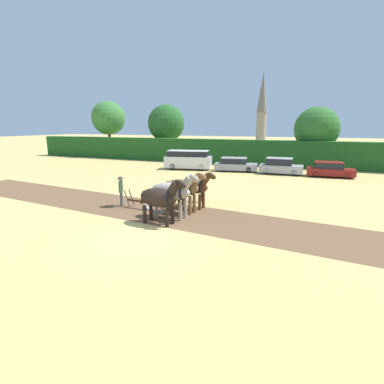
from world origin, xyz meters
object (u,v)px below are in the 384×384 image
object	(u,v)px
tree_center_left	(317,129)
parked_car_center	(330,170)
tree_far_left	(108,118)
draft_horse_lead_left	(160,198)
parked_car_left	(235,165)
parked_van	(188,160)
parked_car_center_left	(281,166)
plow	(140,203)
church_spire	(262,107)
farmer_beside_team	(203,186)
tree_left	(166,123)
draft_horse_trail_left	(183,188)
draft_horse_trail_right	(193,187)
draft_horse_lead_right	(172,192)
farmer_at_plow	(121,189)

from	to	relation	value
tree_center_left	parked_car_center	bearing A→B (deg)	-78.80
tree_far_left	draft_horse_lead_left	xyz separation A→B (m)	(23.62, -26.51, -4.53)
parked_car_left	draft_horse_lead_left	bearing A→B (deg)	-96.36
parked_van	parked_car_center_left	distance (m)	9.84
plow	parked_car_center	distance (m)	19.49
church_spire	farmer_beside_team	size ratio (longest dim) A/B	10.31
tree_left	draft_horse_trail_left	bearing A→B (deg)	-60.56
parked_car_center_left	parked_car_left	bearing A→B (deg)	178.69
tree_far_left	draft_horse_trail_left	distance (m)	34.29
tree_center_left	plow	size ratio (longest dim) A/B	4.14
draft_horse_trail_right	draft_horse_lead_right	bearing A→B (deg)	-89.99
parked_car_left	tree_far_left	bearing A→B (deg)	150.29
tree_left	church_spire	bearing A→B (deg)	79.58
parked_car_center	draft_horse_lead_right	bearing A→B (deg)	-117.79
draft_horse_trail_right	parked_van	xyz separation A→B (m)	(-6.61, 14.41, -0.20)
farmer_at_plow	farmer_beside_team	size ratio (longest dim) A/B	1.05
parked_car_left	parked_car_center	bearing A→B (deg)	-9.70
draft_horse_lead_left	farmer_beside_team	world-z (taller)	draft_horse_lead_left
parked_car_center	farmer_at_plow	bearing A→B (deg)	-128.92
draft_horse_lead_right	draft_horse_lead_left	bearing A→B (deg)	-90.12
draft_horse_trail_right	plow	world-z (taller)	draft_horse_trail_right
tree_far_left	draft_horse_lead_left	world-z (taller)	tree_far_left
church_spire	draft_horse_trail_right	world-z (taller)	church_spire
parked_car_left	parked_car_center_left	bearing A→B (deg)	-9.98
tree_center_left	parked_car_center_left	bearing A→B (deg)	-110.25
draft_horse_lead_right	tree_far_left	bearing A→B (deg)	138.33
tree_center_left	draft_horse_trail_left	world-z (taller)	tree_center_left
farmer_beside_team	farmer_at_plow	bearing A→B (deg)	163.53
church_spire	farmer_at_plow	xyz separation A→B (m)	(3.27, -63.43, -8.14)
draft_horse_trail_left	farmer_beside_team	bearing A→B (deg)	92.21
parked_car_center_left	tree_far_left	bearing A→B (deg)	162.12
draft_horse_lead_left	tree_center_left	bearing A→B (deg)	81.47
tree_center_left	draft_horse_trail_right	distance (m)	23.92
draft_horse_lead_left	parked_car_left	size ratio (longest dim) A/B	0.58
tree_far_left	parked_van	size ratio (longest dim) A/B	1.59
draft_horse_lead_right	farmer_at_plow	world-z (taller)	draft_horse_lead_right
draft_horse_lead_left	tree_far_left	bearing A→B (deg)	136.96
plow	parked_car_center	xyz separation A→B (m)	(10.45, 16.45, 0.36)
plow	parked_van	xyz separation A→B (m)	(-3.86, 15.86, 0.74)
draft_horse_lead_right	draft_horse_trail_left	xyz separation A→B (m)	(0.10, 1.12, 0.00)
tree_left	farmer_beside_team	bearing A→B (deg)	-57.48
farmer_beside_team	parked_car_center	distance (m)	15.49
draft_horse_lead_right	plow	distance (m)	2.88
draft_horse_lead_right	parked_car_left	size ratio (longest dim) A/B	0.63
farmer_beside_team	parked_car_center	world-z (taller)	farmer_beside_team
draft_horse_lead_left	parked_car_center_left	size ratio (longest dim) A/B	0.65
church_spire	tree_center_left	bearing A→B (deg)	-70.99
tree_far_left	parked_car_center_left	xyz separation A→B (m)	(27.15, -8.17, -5.09)
tree_center_left	parked_van	xyz separation A→B (m)	(-12.74, -8.50, -3.28)
tree_far_left	plow	distance (m)	32.92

